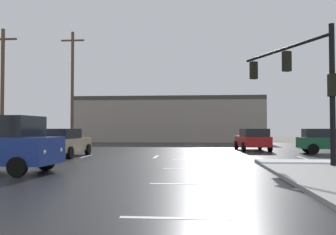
{
  "coord_description": "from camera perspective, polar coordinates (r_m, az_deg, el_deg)",
  "views": [
    {
      "loc": [
        0.4,
        -20.46,
        1.59
      ],
      "look_at": [
        -1.76,
        5.32,
        2.39
      ],
      "focal_mm": 39.16,
      "sensor_mm": 36.0,
      "label": 1
    }
  ],
  "objects": [
    {
      "name": "utility_pole_far",
      "position": [
        31.09,
        -24.37,
        4.46
      ],
      "size": [
        2.2,
        0.28,
        9.34
      ],
      "color": "brown",
      "rests_on": "ground_plane"
    },
    {
      "name": "sedan_green",
      "position": [
        25.38,
        24.23,
        -3.29
      ],
      "size": [
        4.64,
        2.31,
        1.58
      ],
      "rotation": [
        0.0,
        0.0,
        -0.08
      ],
      "color": "#195933",
      "rests_on": "road_asphalt"
    },
    {
      "name": "sedan_tan",
      "position": [
        21.45,
        -16.03,
        -3.68
      ],
      "size": [
        2.04,
        4.55,
        1.58
      ],
      "rotation": [
        0.0,
        0.0,
        1.57
      ],
      "color": "tan",
      "rests_on": "road_asphalt"
    },
    {
      "name": "lane_markings",
      "position": [
        19.16,
        7.23,
        -6.46
      ],
      "size": [
        36.15,
        36.15,
        0.01
      ],
      "color": "silver",
      "rests_on": "road_asphalt"
    },
    {
      "name": "utility_pole_distant",
      "position": [
        35.39,
        -14.67,
        4.72
      ],
      "size": [
        2.2,
        0.28,
        10.67
      ],
      "color": "brown",
      "rests_on": "ground_plane"
    },
    {
      "name": "strip_building_background",
      "position": [
        45.88,
        0.2,
        -0.37
      ],
      "size": [
        22.6,
        8.0,
        5.43
      ],
      "color": "gray",
      "rests_on": "ground_plane"
    },
    {
      "name": "traffic_signal_mast",
      "position": [
        17.53,
        20.02,
        6.25
      ],
      "size": [
        2.78,
        5.97,
        5.68
      ],
      "rotation": [
        0.0,
        0.0,
        1.99
      ],
      "color": "black",
      "rests_on": "sidewalk_corner"
    },
    {
      "name": "sedan_black",
      "position": [
        32.27,
        -18.22,
        -3.0
      ],
      "size": [
        2.43,
        4.68,
        1.58
      ],
      "rotation": [
        0.0,
        0.0,
        1.68
      ],
      "color": "black",
      "rests_on": "road_asphalt"
    },
    {
      "name": "snow_strip_curbside",
      "position": [
        17.15,
        20.47,
        -6.42
      ],
      "size": [
        4.0,
        1.6,
        0.06
      ],
      "primitive_type": "cube",
      "color": "white",
      "rests_on": "sidewalk_corner"
    },
    {
      "name": "ground_plane",
      "position": [
        20.53,
        3.69,
        -6.22
      ],
      "size": [
        120.0,
        120.0,
        0.0
      ],
      "primitive_type": "plane",
      "color": "slate"
    },
    {
      "name": "sedan_red",
      "position": [
        27.2,
        13.03,
        -3.29
      ],
      "size": [
        2.25,
        4.62,
        1.58
      ],
      "rotation": [
        0.0,
        0.0,
        1.63
      ],
      "color": "#B21919",
      "rests_on": "road_asphalt"
    },
    {
      "name": "road_asphalt",
      "position": [
        20.53,
        3.69,
        -6.19
      ],
      "size": [
        44.0,
        44.0,
        0.02
      ],
      "primitive_type": "cube",
      "color": "#232326",
      "rests_on": "ground_plane"
    }
  ]
}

